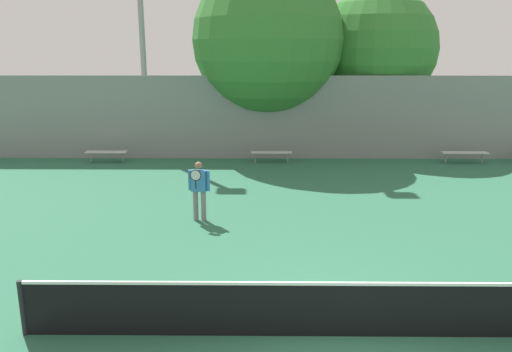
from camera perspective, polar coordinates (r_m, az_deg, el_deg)
ground_plane at (r=8.71m, az=10.17°, el=-17.55°), size 100.00×100.00×0.00m
tennis_net at (r=8.47m, az=10.31°, el=-14.73°), size 10.63×0.09×0.96m
tennis_player at (r=13.62m, az=-6.53°, el=-1.30°), size 0.60×0.45×1.66m
bench_courtside_far at (r=22.44m, az=22.75°, el=2.43°), size 1.88×0.40×0.47m
bench_adjacent_court at (r=21.76m, az=-16.73°, el=2.59°), size 1.69×0.40×0.47m
bench_by_gate at (r=20.78m, az=1.79°, el=2.67°), size 1.70×0.40×0.47m
light_pole_far_right at (r=22.86m, az=-13.02°, el=17.62°), size 0.90×0.60×10.39m
light_pole_center_back at (r=22.34m, az=0.88°, el=18.26°), size 0.90×0.60×11.19m
back_fence at (r=21.50m, az=4.31°, el=6.65°), size 30.04×0.06×3.55m
tree_green_tall at (r=24.48m, az=13.62°, el=13.96°), size 5.55×5.55×7.43m
tree_green_broad at (r=22.61m, az=1.34°, el=15.25°), size 6.62×6.62×8.32m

